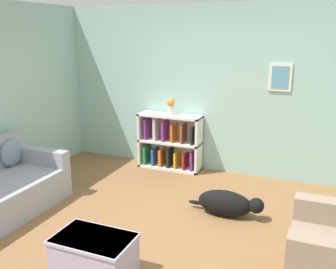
% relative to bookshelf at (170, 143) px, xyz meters
% --- Properties ---
extents(ground_plane, '(14.00, 14.00, 0.00)m').
position_rel_bookshelf_xyz_m(ground_plane, '(0.65, -2.04, -0.43)').
color(ground_plane, brown).
extents(wall_back, '(5.60, 0.13, 2.60)m').
position_rel_bookshelf_xyz_m(wall_back, '(0.65, 0.21, 0.87)').
color(wall_back, '#93BCB2').
rests_on(wall_back, ground_plane).
extents(bookshelf, '(1.03, 0.33, 0.90)m').
position_rel_bookshelf_xyz_m(bookshelf, '(0.00, 0.00, 0.00)').
color(bookshelf, silver).
rests_on(bookshelf, ground_plane).
extents(coffee_table, '(0.72, 0.47, 0.39)m').
position_rel_bookshelf_xyz_m(coffee_table, '(0.45, -2.91, -0.21)').
color(coffee_table, '#ADA3CC').
rests_on(coffee_table, ground_plane).
extents(dog, '(0.95, 0.29, 0.32)m').
position_rel_bookshelf_xyz_m(dog, '(1.29, -1.30, -0.26)').
color(dog, black).
rests_on(dog, ground_plane).
extents(vase, '(0.13, 0.13, 0.27)m').
position_rel_bookshelf_xyz_m(vase, '(0.03, -0.02, 0.63)').
color(vase, silver).
rests_on(vase, bookshelf).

